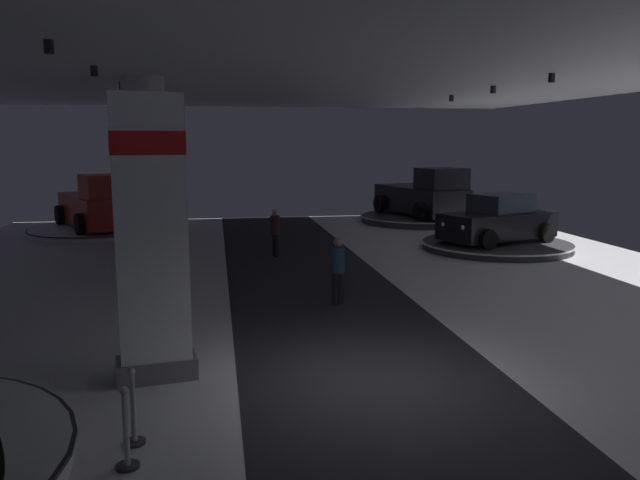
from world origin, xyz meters
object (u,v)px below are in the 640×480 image
visitor_walking_far (275,230)px  display_platform_deep_left (99,229)px  brand_sign_pylon (151,236)px  display_platform_far_right (496,245)px  pickup_truck_deep_left (100,206)px  display_car_far_right (498,221)px  visitor_walking_near (338,266)px  pickup_truck_deep_right (424,196)px  display_platform_deep_right (420,218)px  column_left (147,181)px

visitor_walking_far → display_platform_deep_left: bearing=135.5°
visitor_walking_far → brand_sign_pylon: bearing=-105.7°
display_platform_far_right → brand_sign_pylon: bearing=-135.9°
display_platform_deep_left → pickup_truck_deep_left: size_ratio=1.00×
display_car_far_right → visitor_walking_near: size_ratio=2.87×
pickup_truck_deep_right → display_platform_deep_left: (-14.57, -0.72, -1.14)m
display_platform_deep_right → display_car_far_right: bearing=-87.6°
display_platform_deep_right → pickup_truck_deep_left: 14.46m
column_left → visitor_walking_near: column_left is taller
pickup_truck_deep_right → visitor_walking_far: (-7.74, -7.44, -0.36)m
display_platform_far_right → pickup_truck_deep_left: bearing=156.7°
brand_sign_pylon → display_platform_deep_left: (-3.90, 17.16, -2.22)m
brand_sign_pylon → visitor_walking_far: 10.94m
column_left → display_car_far_right: size_ratio=1.20×
brand_sign_pylon → visitor_walking_far: (2.94, 10.44, -1.44)m
column_left → brand_sign_pylon: column_left is taller
column_left → brand_sign_pylon: size_ratio=1.21×
display_platform_deep_right → pickup_truck_deep_left: bearing=-174.7°
visitor_walking_far → visitor_walking_near: bearing=-82.2°
display_platform_far_right → display_platform_deep_left: bearing=155.9°
display_platform_deep_left → visitor_walking_near: bearing=-59.5°
display_platform_deep_left → pickup_truck_deep_right: bearing=2.8°
display_platform_deep_left → brand_sign_pylon: bearing=-77.2°
pickup_truck_deep_right → visitor_walking_near: size_ratio=3.55×
brand_sign_pylon → display_platform_deep_right: brand_sign_pylon is taller
display_platform_deep_left → display_car_far_right: bearing=-24.0°
brand_sign_pylon → pickup_truck_deep_right: (10.67, 17.88, -1.08)m
display_car_far_right → display_platform_deep_left: bearing=156.0°
column_left → display_car_far_right: bearing=15.3°
brand_sign_pylon → pickup_truck_deep_right: 20.85m
display_car_far_right → pickup_truck_deep_left: size_ratio=0.80×
display_platform_far_right → display_platform_deep_right: bearing=92.1°
display_platform_deep_right → pickup_truck_deep_right: bearing=-76.2°
pickup_truck_deep_right → display_platform_deep_left: 14.63m
display_platform_far_right → pickup_truck_deep_right: (-0.21, 7.32, 1.12)m
display_car_far_right → display_platform_deep_left: 16.23m
column_left → brand_sign_pylon: bearing=-83.7°
pickup_truck_deep_left → display_car_far_right: bearing=-23.2°
display_platform_deep_right → display_platform_deep_left: 14.53m
visitor_walking_near → column_left: bearing=144.7°
display_car_far_right → pickup_truck_deep_left: 15.97m
display_platform_deep_left → display_platform_deep_right: bearing=4.1°
pickup_truck_deep_right → visitor_walking_far: bearing=-136.1°
display_platform_deep_left → column_left: bearing=-72.5°
brand_sign_pylon → display_platform_deep_left: size_ratio=0.80×
display_platform_deep_right → pickup_truck_deep_left: (-14.36, -1.32, 0.98)m
column_left → visitor_walking_near: bearing=-35.3°
display_platform_deep_left → visitor_walking_far: size_ratio=3.57×
column_left → display_platform_far_right: 12.40m
brand_sign_pylon → display_platform_far_right: bearing=44.1°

